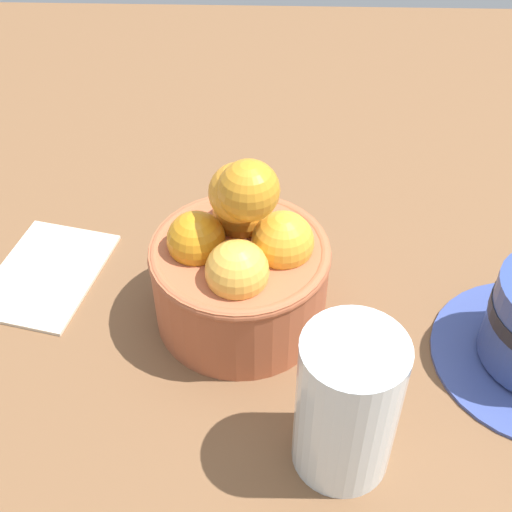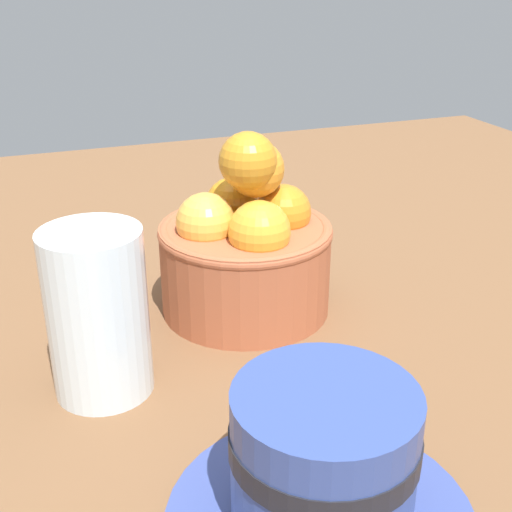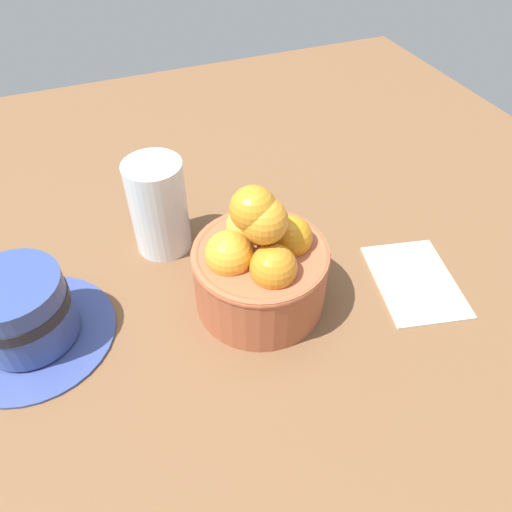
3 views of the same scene
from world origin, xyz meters
The scene contains 5 objects.
ground_plane centered at (0.00, 0.00, -2.01)cm, with size 119.48×106.53×4.02cm, color brown.
terracotta_bowl centered at (0.01, -0.05, 5.28)cm, with size 13.43×13.43×14.51cm.
coffee_cup centered at (-3.86, -22.30, 3.55)cm, with size 15.68×15.68×7.67cm.
water_glass centered at (-12.26, -7.11, 5.54)cm, with size 6.35×6.35×11.07cm, color silver.
folded_napkin centered at (3.90, 16.60, 0.30)cm, with size 11.83×8.39×0.60cm, color beige.
Camera 2 is at (-15.57, -44.86, 25.97)cm, focal length 47.01 mm.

